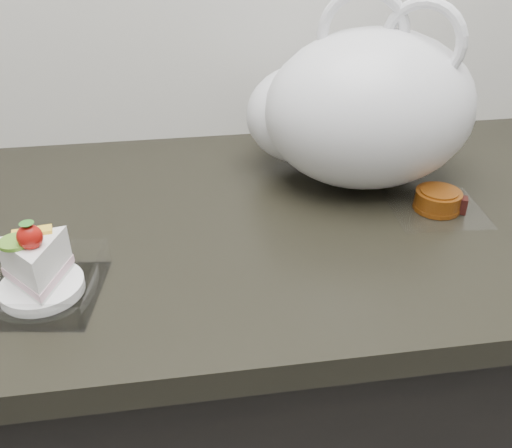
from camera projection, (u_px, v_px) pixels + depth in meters
counter at (256, 412)px, 1.10m from camera, size 2.04×0.64×0.90m
cake_tray at (39, 275)px, 0.69m from camera, size 0.16×0.16×0.11m
mooncake_wrap at (438, 202)px, 0.87m from camera, size 0.15×0.14×0.03m
plastic_bag at (356, 109)px, 0.91m from camera, size 0.42×0.38×0.31m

